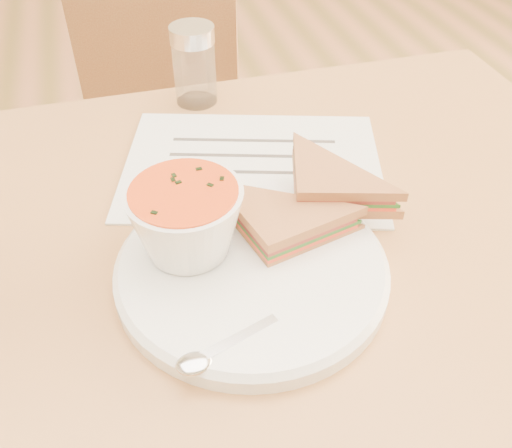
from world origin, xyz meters
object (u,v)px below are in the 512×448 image
object	(u,v)px
plate	(252,270)
dining_table	(238,419)
chair_far	(150,160)
soup_bowl	(187,223)
condiment_shaker	(194,65)

from	to	relation	value
plate	dining_table	bearing A→B (deg)	97.99
chair_far	soup_bowl	world-z (taller)	soup_bowl
soup_bowl	plate	bearing A→B (deg)	-30.97
condiment_shaker	dining_table	bearing A→B (deg)	-94.30
chair_far	condiment_shaker	size ratio (longest dim) A/B	7.54
chair_far	soup_bowl	size ratio (longest dim) A/B	7.47
soup_bowl	chair_far	bearing A→B (deg)	89.35
dining_table	chair_far	world-z (taller)	chair_far
dining_table	plate	xyz separation A→B (m)	(0.01, -0.06, 0.38)
plate	condiment_shaker	size ratio (longest dim) A/B	2.44
chair_far	condiment_shaker	distance (m)	0.52
plate	soup_bowl	world-z (taller)	soup_bowl
chair_far	condiment_shaker	xyz separation A→B (m)	(0.06, -0.34, 0.39)
soup_bowl	condiment_shaker	distance (m)	0.33
dining_table	soup_bowl	distance (m)	0.43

